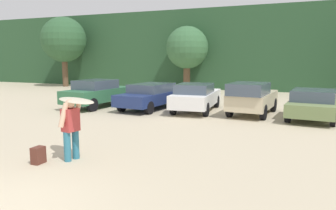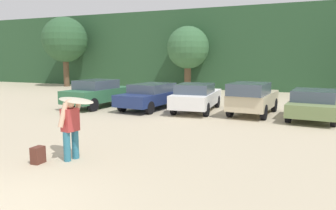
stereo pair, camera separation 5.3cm
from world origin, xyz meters
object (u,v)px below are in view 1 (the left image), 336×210
(parked_car_forest_green, at_px, (97,93))
(parked_car_white, at_px, (196,96))
(parked_car_olive_green, at_px, (313,104))
(backpack_dropped, at_px, (38,155))
(parked_car_champagne, at_px, (252,98))
(person_adult, at_px, (71,126))
(parked_car_navy, at_px, (150,95))
(surfboard_cream, at_px, (76,100))

(parked_car_forest_green, height_order, parked_car_white, parked_car_forest_green)
(parked_car_forest_green, relative_size, parked_car_olive_green, 1.07)
(backpack_dropped, bearing_deg, parked_car_champagne, 66.87)
(parked_car_champagne, height_order, parked_car_olive_green, parked_car_champagne)
(parked_car_white, distance_m, backpack_dropped, 9.98)
(parked_car_champagne, bearing_deg, parked_car_olive_green, -86.89)
(parked_car_olive_green, height_order, person_adult, person_adult)
(parked_car_forest_green, bearing_deg, parked_car_champagne, -81.32)
(parked_car_navy, bearing_deg, parked_car_olive_green, -83.83)
(parked_car_navy, relative_size, person_adult, 2.73)
(backpack_dropped, bearing_deg, surfboard_cream, 43.52)
(parked_car_white, bearing_deg, parked_car_olive_green, -96.08)
(parked_car_forest_green, distance_m, parked_car_champagne, 8.64)
(parked_car_navy, distance_m, parked_car_champagne, 5.47)
(parked_car_champagne, distance_m, parked_car_olive_green, 2.76)
(person_adult, relative_size, backpack_dropped, 3.77)
(parked_car_navy, bearing_deg, backpack_dropped, -166.54)
(parked_car_champagne, distance_m, backpack_dropped, 10.67)
(parked_car_navy, relative_size, parked_car_olive_green, 1.09)
(parked_car_forest_green, xyz_separation_m, parked_car_navy, (3.16, 0.48, -0.07))
(parked_car_olive_green, bearing_deg, surfboard_cream, 151.26)
(parked_car_forest_green, xyz_separation_m, parked_car_white, (5.72, 0.71, -0.05))
(parked_car_forest_green, xyz_separation_m, surfboard_cream, (5.17, -8.47, 0.82))
(parked_car_champagne, height_order, backpack_dropped, parked_car_champagne)
(parked_car_olive_green, xyz_separation_m, backpack_dropped, (-6.94, -9.69, -0.50))
(parked_car_champagne, relative_size, backpack_dropped, 9.44)
(surfboard_cream, height_order, backpack_dropped, surfboard_cream)
(parked_car_forest_green, bearing_deg, surfboard_cream, -144.07)
(parked_car_champagne, xyz_separation_m, surfboard_cream, (-3.45, -9.10, 0.78))
(parked_car_champagne, bearing_deg, surfboard_cream, 164.49)
(parked_car_olive_green, height_order, surfboard_cream, surfboard_cream)
(parked_car_navy, relative_size, parked_car_champagne, 1.09)
(parked_car_forest_green, distance_m, surfboard_cream, 9.96)
(parked_car_olive_green, bearing_deg, person_adult, 151.11)
(parked_car_navy, relative_size, backpack_dropped, 10.27)
(backpack_dropped, bearing_deg, parked_car_navy, 97.54)
(person_adult, bearing_deg, parked_car_white, -84.02)
(parked_car_navy, xyz_separation_m, surfboard_cream, (2.01, -8.96, 0.89))
(person_adult, relative_size, surfboard_cream, 0.95)
(parked_car_champagne, xyz_separation_m, person_adult, (-3.56, -9.21, 0.09))
(parked_car_forest_green, relative_size, parked_car_champagne, 1.07)
(parked_car_white, xyz_separation_m, surfboard_cream, (-0.55, -9.18, 0.87))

